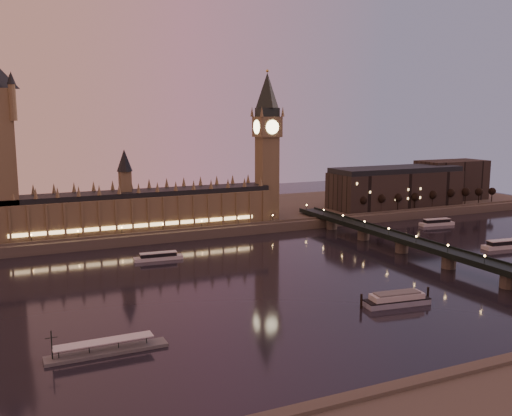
{
  "coord_description": "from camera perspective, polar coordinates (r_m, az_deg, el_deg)",
  "views": [
    {
      "loc": [
        -120.93,
        -239.49,
        79.37
      ],
      "look_at": [
        5.72,
        35.0,
        29.76
      ],
      "focal_mm": 40.0,
      "sensor_mm": 36.0,
      "label": 1
    }
  ],
  "objects": [
    {
      "name": "bare_tree_2",
      "position": [
        453.27,
        14.16,
        1.01
      ],
      "size": [
        6.64,
        6.64,
        13.51
      ],
      "color": "black",
      "rests_on": "ground"
    },
    {
      "name": "bare_tree_0",
      "position": [
        433.32,
        10.73,
        0.76
      ],
      "size": [
        6.64,
        6.64,
        13.51
      ],
      "color": "black",
      "rests_on": "ground"
    },
    {
      "name": "bare_tree_3",
      "position": [
        463.81,
        15.76,
        1.13
      ],
      "size": [
        6.64,
        6.64,
        13.51
      ],
      "color": "black",
      "rests_on": "ground"
    },
    {
      "name": "westminster_bridge",
      "position": [
        328.61,
        16.42,
        -4.06
      ],
      "size": [
        13.2,
        260.0,
        15.3
      ],
      "color": "black",
      "rests_on": "ground"
    },
    {
      "name": "bare_tree_6",
      "position": [
        497.43,
        20.13,
        1.44
      ],
      "size": [
        6.64,
        6.64,
        13.51
      ],
      "color": "black",
      "rests_on": "ground"
    },
    {
      "name": "big_ben",
      "position": [
        400.97,
        1.12,
        7.11
      ],
      "size": [
        17.68,
        17.68,
        104.0
      ],
      "color": "brown",
      "rests_on": "ground"
    },
    {
      "name": "city_block",
      "position": [
        490.15,
        15.59,
        2.28
      ],
      "size": [
        155.0,
        45.0,
        34.0
      ],
      "color": "black",
      "rests_on": "ground"
    },
    {
      "name": "bare_tree_5",
      "position": [
        485.92,
        18.74,
        1.34
      ],
      "size": [
        6.64,
        6.64,
        13.51
      ],
      "color": "black",
      "rests_on": "ground"
    },
    {
      "name": "cruise_boat_b",
      "position": [
        433.82,
        17.63,
        -1.38
      ],
      "size": [
        26.85,
        9.71,
        4.85
      ],
      "rotation": [
        0.0,
        0.0,
        -0.12
      ],
      "color": "silver",
      "rests_on": "ground"
    },
    {
      "name": "ground",
      "position": [
        279.78,
        1.95,
        -7.17
      ],
      "size": [
        700.0,
        700.0,
        0.0
      ],
      "primitive_type": "plane",
      "color": "black",
      "rests_on": "ground"
    },
    {
      "name": "cruise_boat_a",
      "position": [
        320.58,
        -9.73,
        -4.81
      ],
      "size": [
        27.12,
        8.04,
        4.28
      ],
      "rotation": [
        0.0,
        0.0,
        -0.09
      ],
      "color": "silver",
      "rests_on": "ground"
    },
    {
      "name": "moored_barge",
      "position": [
        250.12,
        13.89,
        -8.85
      ],
      "size": [
        32.72,
        11.48,
        6.04
      ],
      "rotation": [
        0.0,
        0.0,
        -0.13
      ],
      "color": "#838DA6",
      "rests_on": "ground"
    },
    {
      "name": "bare_tree_8",
      "position": [
        521.29,
        22.73,
        1.62
      ],
      "size": [
        6.64,
        6.64,
        13.51
      ],
      "color": "black",
      "rests_on": "ground"
    },
    {
      "name": "pontoon_pier",
      "position": [
        203.8,
        -14.73,
        -13.57
      ],
      "size": [
        40.57,
        6.76,
        10.82
      ],
      "color": "#595B5E",
      "rests_on": "ground"
    },
    {
      "name": "far_embankment",
      "position": [
        438.43,
        -4.24,
        -0.74
      ],
      "size": [
        560.0,
        130.0,
        6.0
      ],
      "primitive_type": "cube",
      "color": "#423D35",
      "rests_on": "ground"
    },
    {
      "name": "bare_tree_7",
      "position": [
        509.23,
        21.46,
        1.53
      ],
      "size": [
        6.64,
        6.64,
        13.51
      ],
      "color": "black",
      "rests_on": "ground"
    },
    {
      "name": "bare_tree_4",
      "position": [
        474.7,
        17.28,
        1.24
      ],
      "size": [
        6.64,
        6.64,
        13.51
      ],
      "color": "black",
      "rests_on": "ground"
    },
    {
      "name": "palace_of_westminster",
      "position": [
        373.9,
        -11.99,
        0.24
      ],
      "size": [
        180.0,
        26.62,
        52.0
      ],
      "color": "brown",
      "rests_on": "ground"
    },
    {
      "name": "bare_tree_1",
      "position": [
        443.1,
        12.48,
        0.89
      ],
      "size": [
        6.64,
        6.64,
        13.51
      ],
      "color": "black",
      "rests_on": "ground"
    },
    {
      "name": "cruise_boat_c",
      "position": [
        373.26,
        23.42,
        -3.38
      ],
      "size": [
        26.25,
        9.68,
        5.13
      ],
      "rotation": [
        0.0,
        0.0,
        -0.11
      ],
      "color": "silver",
      "rests_on": "ground"
    }
  ]
}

